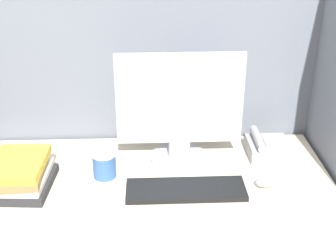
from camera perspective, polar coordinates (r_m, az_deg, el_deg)
The scene contains 7 objects.
cubicle_panel_rear at distance 2.14m, azimuth -1.79°, elevation 0.31°, with size 1.77×0.04×1.65m.
monitor at distance 1.86m, azimuth 1.42°, elevation 1.28°, with size 0.50×0.24×0.46m.
keyboard at distance 1.75m, azimuth 2.19°, elevation -7.77°, with size 0.44×0.15×0.02m.
mouse at distance 1.81m, azimuth 11.60°, elevation -6.79°, with size 0.07×0.05×0.03m.
coffee_cup at distance 1.83m, azimuth -7.77°, elevation -4.67°, with size 0.09×0.09×0.10m.
book_stack at distance 1.84m, azimuth -17.73°, elevation -5.64°, with size 0.26×0.27×0.12m.
desk_telephone at distance 2.01m, azimuth 11.98°, elevation -2.57°, with size 0.17×0.18×0.10m.
Camera 1 is at (-0.02, -1.18, 1.77)m, focal length 50.00 mm.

